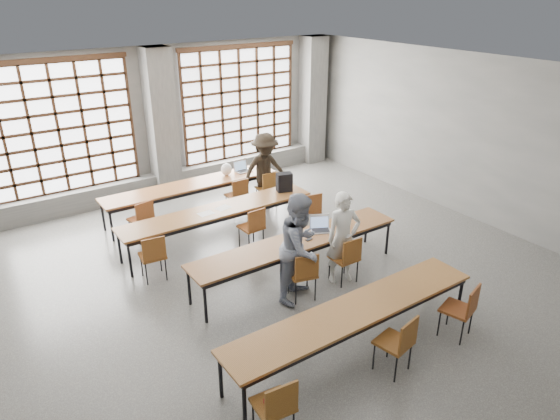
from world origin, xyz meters
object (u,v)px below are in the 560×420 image
at_px(chair_mid_right, 310,208).
at_px(laptop_front, 320,227).
at_px(chair_back_mid, 238,193).
at_px(mouse, 340,226).
at_px(desk_row_b, 219,212).
at_px(desk_row_d, 355,313).
at_px(chair_mid_left, 153,253).
at_px(red_pouch, 273,401).
at_px(chair_back_right, 268,186).
at_px(chair_front_right, 347,255).
at_px(backpack, 284,182).
at_px(chair_front_left, 304,271).
at_px(laptop_back, 242,168).
at_px(chair_near_right, 463,306).
at_px(desk_row_a, 192,187).
at_px(chair_near_left, 276,403).
at_px(student_female, 301,247).
at_px(chair_near_mid, 399,340).
at_px(chair_mid_centre, 253,224).
at_px(phone, 309,239).
at_px(chair_back_left, 142,217).
at_px(desk_row_c, 297,244).
at_px(student_male, 343,238).
at_px(student_back, 265,170).
at_px(green_box, 292,237).

height_order(chair_mid_right, laptop_front, laptop_front).
bearing_deg(chair_mid_right, chair_back_mid, 118.36).
relative_size(chair_back_mid, mouse, 8.98).
bearing_deg(desk_row_b, chair_back_mid, 43.93).
distance_m(desk_row_b, desk_row_d, 3.99).
bearing_deg(chair_mid_left, red_pouch, -91.76).
distance_m(chair_back_right, chair_front_right, 3.54).
relative_size(backpack, red_pouch, 2.00).
bearing_deg(laptop_front, chair_front_left, -140.89).
xyz_separation_m(chair_back_mid, laptop_back, (0.55, 0.74, 0.25)).
bearing_deg(chair_near_right, backpack, 88.69).
height_order(chair_front_left, red_pouch, chair_front_left).
height_order(desk_row_b, red_pouch, desk_row_b).
bearing_deg(desk_row_a, desk_row_d, -91.87).
relative_size(desk_row_b, desk_row_d, 1.00).
xyz_separation_m(desk_row_d, chair_mid_left, (-1.58, 3.36, -0.13)).
xyz_separation_m(chair_near_left, student_female, (1.94, 2.19, 0.38)).
relative_size(chair_near_mid, laptop_front, 1.91).
bearing_deg(chair_mid_left, chair_mid_centre, -0.01).
bearing_deg(student_female, phone, 10.44).
relative_size(desk_row_b, chair_back_left, 4.55).
distance_m(desk_row_c, chair_front_left, 0.72).
height_order(desk_row_d, chair_back_mid, chair_back_mid).
distance_m(chair_near_right, backpack, 4.68).
relative_size(desk_row_a, desk_row_d, 1.00).
relative_size(chair_mid_left, chair_front_right, 1.00).
bearing_deg(desk_row_a, red_pouch, -107.17).
bearing_deg(chair_near_mid, chair_near_left, -179.97).
distance_m(chair_mid_centre, student_male, 1.95).
bearing_deg(chair_mid_right, laptop_front, -120.55).
bearing_deg(student_female, chair_back_mid, 47.97).
height_order(chair_back_right, phone, chair_back_right).
xyz_separation_m(chair_mid_left, chair_near_left, (-0.13, -3.99, 0.00)).
height_order(desk_row_c, desk_row_d, same).
xyz_separation_m(chair_back_mid, student_back, (0.80, 0.13, 0.33)).
relative_size(chair_front_right, student_male, 0.54).
height_order(desk_row_a, phone, phone).
height_order(chair_front_left, student_back, student_back).
distance_m(chair_near_left, mouse, 4.16).
relative_size(desk_row_c, backpack, 10.00).
bearing_deg(desk_row_d, desk_row_b, 89.59).
xyz_separation_m(chair_near_mid, laptop_back, (1.31, 6.27, 0.25)).
bearing_deg(student_back, chair_near_right, -89.36).
xyz_separation_m(chair_mid_right, student_male, (-0.69, -1.80, 0.28)).
xyz_separation_m(chair_near_mid, green_box, (0.26, 2.77, 0.24)).
xyz_separation_m(student_female, laptop_back, (1.30, 4.09, -0.12)).
distance_m(chair_front_right, student_female, 0.98).
distance_m(student_female, mouse, 1.35).
bearing_deg(chair_back_left, desk_row_a, 24.40).
distance_m(student_back, laptop_back, 0.67).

